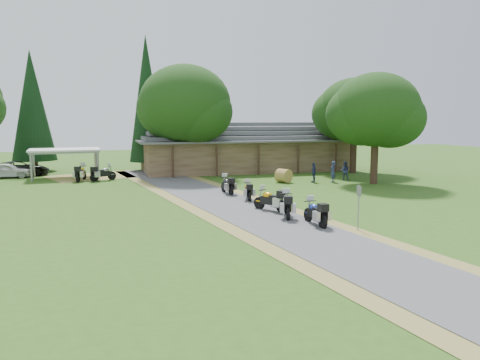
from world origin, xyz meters
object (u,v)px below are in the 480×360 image
object	(u,v)px
carport	(65,163)
motorcycle_row_b	(287,204)
lodge	(244,146)
motorcycle_row_e	(227,184)
motorcycle_carport_a	(81,172)
car_white_sedan	(7,168)
hay_bale	(284,176)
motorcycle_carport_b	(103,172)
motorcycle_row_d	(248,190)
car_dark_suv	(19,165)
motorcycle_row_a	(315,212)
motorcycle_row_c	(270,199)

from	to	relation	value
carport	motorcycle_row_b	xyz separation A→B (m)	(12.20, -21.33, -0.56)
lodge	motorcycle_row_e	world-z (taller)	lodge
motorcycle_carport_a	car_white_sedan	bearing A→B (deg)	72.96
car_white_sedan	hay_bale	world-z (taller)	car_white_sedan
motorcycle_carport_a	motorcycle_carport_b	distance (m)	1.85
motorcycle_row_b	motorcycle_row_d	xyz separation A→B (m)	(-0.28, 5.73, -0.08)
car_dark_suv	hay_bale	size ratio (longest dim) A/B	4.88
motorcycle_carport_a	hay_bale	xyz separation A→B (m)	(15.90, -6.01, -0.17)
car_dark_suv	motorcycle_carport_b	xyz separation A→B (m)	(7.21, -5.60, -0.34)
motorcycle_row_a	motorcycle_row_d	xyz separation A→B (m)	(-0.87, 7.91, -0.05)
motorcycle_row_c	hay_bale	bearing A→B (deg)	-56.40
car_white_sedan	hay_bale	distance (m)	24.38
lodge	motorcycle_row_e	distance (m)	15.52
motorcycle_row_b	motorcycle_carport_a	distance (m)	21.61
lodge	hay_bale	bearing A→B (deg)	-88.76
motorcycle_row_d	motorcycle_carport_b	bearing A→B (deg)	46.56
carport	car_white_sedan	bearing A→B (deg)	160.85
car_white_sedan	motorcycle_carport_b	xyz separation A→B (m)	(8.09, -4.56, -0.14)
motorcycle_carport_a	motorcycle_row_b	bearing A→B (deg)	-134.32
motorcycle_row_d	carport	bearing A→B (deg)	48.76
motorcycle_row_d	motorcycle_row_e	size ratio (longest dim) A/B	0.93
motorcycle_row_d	motorcycle_carport_a	size ratio (longest dim) A/B	0.86
motorcycle_row_d	motorcycle_carport_b	distance (m)	15.23
motorcycle_carport_a	hay_bale	bearing A→B (deg)	-95.14
carport	motorcycle_row_c	xyz separation A→B (m)	(11.95, -19.54, -0.57)
motorcycle_row_a	carport	bearing A→B (deg)	27.67
lodge	carport	distance (m)	17.14
motorcycle_row_c	motorcycle_carport_b	distance (m)	18.61
motorcycle_row_e	lodge	bearing A→B (deg)	-25.69
lodge	car_dark_suv	world-z (taller)	lodge
motorcycle_carport_b	motorcycle_row_d	bearing A→B (deg)	-82.46
car_white_sedan	car_dark_suv	distance (m)	1.38
motorcycle_row_b	motorcycle_row_d	world-z (taller)	motorcycle_row_b
carport	motorcycle_row_d	xyz separation A→B (m)	(11.92, -15.59, -0.65)
lodge	motorcycle_row_c	bearing A→B (deg)	-103.66
carport	motorcycle_row_a	size ratio (longest dim) A/B	2.97
motorcycle_row_a	motorcycle_carport_a	distance (m)	23.80
motorcycle_row_c	lodge	bearing A→B (deg)	-44.07
car_white_sedan	motorcycle_carport_a	bearing A→B (deg)	-121.34
motorcycle_row_d	motorcycle_carport_a	bearing A→B (deg)	50.51
motorcycle_row_a	motorcycle_row_c	bearing A→B (deg)	11.13
motorcycle_row_e	hay_bale	size ratio (longest dim) A/B	1.77
hay_bale	carport	bearing A→B (deg)	153.41
motorcycle_row_a	motorcycle_row_c	size ratio (longest dim) A/B	0.96
motorcycle_row_a	motorcycle_row_c	distance (m)	4.05
motorcycle_row_d	motorcycle_carport_a	world-z (taller)	motorcycle_carport_a
motorcycle_carport_b	hay_bale	bearing A→B (deg)	-48.93
carport	motorcycle_row_c	distance (m)	22.91
hay_bale	motorcycle_carport_a	bearing A→B (deg)	159.28
motorcycle_row_a	motorcycle_carport_b	world-z (taller)	motorcycle_carport_b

